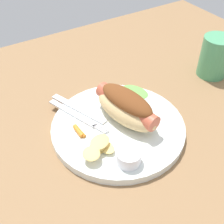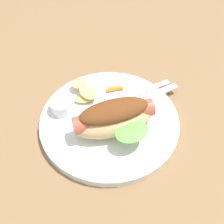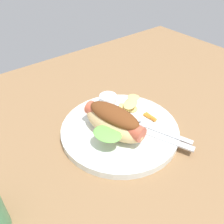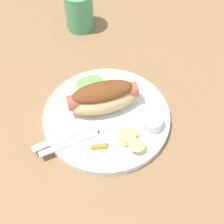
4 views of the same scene
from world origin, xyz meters
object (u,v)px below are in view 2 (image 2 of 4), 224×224
object	(u,v)px
knife	(148,97)
carrot_garnish	(114,89)
fork	(138,93)
hot_dog	(113,118)
plate	(109,122)
sauce_ramekin	(62,106)
chips_pile	(86,92)

from	to	relation	value
knife	carrot_garnish	bearing A→B (deg)	-46.31
fork	hot_dog	bearing A→B (deg)	33.83
plate	hot_dog	bearing A→B (deg)	11.95
sauce_ramekin	knife	size ratio (longest dim) A/B	0.31
knife	chips_pile	xyz separation A→B (cm)	(-1.99, -12.16, 0.99)
carrot_garnish	knife	bearing A→B (deg)	65.10
chips_pile	carrot_garnish	distance (cm)	5.94
fork	knife	xyz separation A→B (cm)	(1.26, 1.81, -0.02)
hot_dog	fork	bearing A→B (deg)	-137.18
plate	fork	xyz separation A→B (cm)	(-5.86, 6.41, 1.00)
sauce_ramekin	knife	bearing A→B (deg)	93.82
knife	chips_pile	distance (cm)	12.37
fork	carrot_garnish	xyz separation A→B (cm)	(-1.69, -4.54, 0.22)
chips_pile	carrot_garnish	size ratio (longest dim) A/B	2.05
fork	chips_pile	size ratio (longest dim) A/B	2.16
hot_dog	chips_pile	size ratio (longest dim) A/B	2.24
plate	knife	distance (cm)	9.46
fork	carrot_garnish	bearing A→B (deg)	-40.47
sauce_ramekin	fork	world-z (taller)	sauce_ramekin
hot_dog	carrot_garnish	distance (cm)	10.32
plate	carrot_garnish	xyz separation A→B (cm)	(-7.54, 1.87, 1.22)
sauce_ramekin	fork	distance (cm)	15.37
knife	carrot_garnish	distance (cm)	7.00
chips_pile	hot_dog	bearing A→B (deg)	26.58
hot_dog	sauce_ramekin	bearing A→B (deg)	-42.93
sauce_ramekin	chips_pile	distance (cm)	5.72
knife	hot_dog	bearing A→B (deg)	20.21
plate	fork	distance (cm)	8.74
fork	knife	size ratio (longest dim) A/B	1.07
knife	sauce_ramekin	bearing A→B (deg)	-17.59
plate	carrot_garnish	bearing A→B (deg)	166.11
sauce_ramekin	chips_pile	xyz separation A→B (cm)	(-3.13, 4.79, -0.05)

